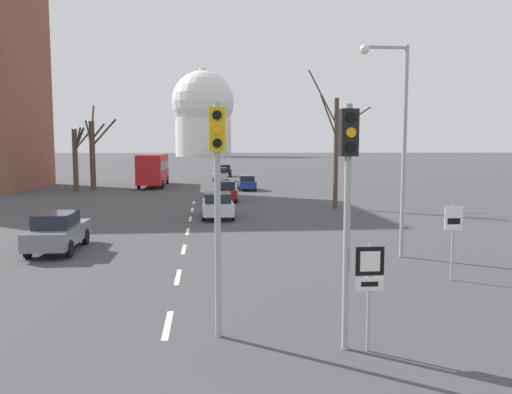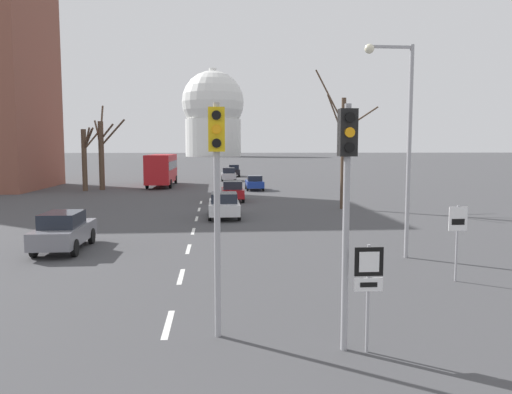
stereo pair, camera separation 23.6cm
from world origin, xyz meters
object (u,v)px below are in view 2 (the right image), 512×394
Objects in this scene: sedan_far_left at (254,183)px; sedan_far_right at (64,231)px; traffic_signal_near_right at (347,181)px; traffic_signal_centre_tall at (217,176)px; street_lamp_right at (401,129)px; sedan_near_left at (232,191)px; sedan_near_right at (224,205)px; city_bus at (162,168)px; route_sign_post at (368,280)px; speed_limit_sign at (457,230)px; sedan_mid_centre at (234,171)px; sedan_distant_centre at (229,174)px.

sedan_far_left is 30.45m from sedan_far_right.
sedan_far_right is at bearing 129.21° from traffic_signal_near_right.
traffic_signal_near_right is 0.98× the size of traffic_signal_centre_tall.
traffic_signal_near_right is 0.64× the size of street_lamp_right.
sedan_near_left is 9.37m from sedan_near_right.
traffic_signal_near_right is 0.48× the size of city_bus.
speed_limit_sign reaches higher than route_sign_post.
sedan_mid_centre is at bearing 90.04° from traffic_signal_near_right.
traffic_signal_centre_tall is 0.65× the size of street_lamp_right.
street_lamp_right reaches higher than traffic_signal_centre_tall.
traffic_signal_centre_tall is at bearing -57.73° from sedan_far_right.
sedan_near_left is 0.92× the size of sedan_distant_centre.
sedan_near_right is 43.36m from sedan_mid_centre.
sedan_near_right is 19.77m from sedan_far_left.
route_sign_post is (3.10, -1.14, -2.10)m from traffic_signal_centre_tall.
sedan_mid_centre is at bearing 80.35° from sedan_far_right.
speed_limit_sign is 0.62× the size of sedan_near_left.
sedan_far_left is (0.73, 39.87, -0.79)m from route_sign_post.
sedan_near_left is 0.92× the size of sedan_far_right.
sedan_far_left is 0.89× the size of sedan_far_right.
traffic_signal_centre_tall reaches higher than traffic_signal_near_right.
sedan_near_left is at bearing -65.78° from city_bus.
sedan_far_right is at bearing 156.76° from speed_limit_sign.
city_bus is at bearing 108.45° from speed_limit_sign.
city_bus is (-5.98, 44.70, -1.59)m from traffic_signal_centre_tall.
sedan_distant_centre is at bearing -96.02° from sedan_mid_centre.
sedan_mid_centre is (-0.49, 63.71, -0.68)m from route_sign_post.
route_sign_post is 54.16m from sedan_distant_centre.
route_sign_post is 0.93× the size of speed_limit_sign.
sedan_near_right is at bearing -92.84° from sedan_mid_centre.
sedan_near_left reaches higher than sedan_near_right.
traffic_signal_near_right is at bearing -134.47° from speed_limit_sign.
street_lamp_right is 31.62m from sedan_far_left.
traffic_signal_centre_tall reaches higher than sedan_far_left.
sedan_near_right is (-2.64, 20.39, -0.76)m from route_sign_post.
sedan_far_right is at bearing -109.49° from sedan_far_left.
sedan_mid_centre is (1.33, 33.98, 0.04)m from sedan_near_left.
route_sign_post is 0.58× the size of sedan_near_left.
sedan_far_right is (-10.16, -28.70, 0.08)m from sedan_far_left.
sedan_distant_centre reaches higher than sedan_near_right.
speed_limit_sign is 34.89m from sedan_far_left.
traffic_signal_centre_tall is at bearing -132.79° from street_lamp_right.
route_sign_post reaches higher than sedan_far_right.
sedan_near_right is (-7.13, 15.20, -0.88)m from speed_limit_sign.
city_bus is at bearing 97.62° from traffic_signal_centre_tall.
route_sign_post is 0.60× the size of sedan_far_left.
speed_limit_sign is at bearing -23.24° from sedan_far_right.
traffic_signal_centre_tall is 0.48× the size of city_bus.
sedan_far_right is 34.70m from city_bus.
traffic_signal_near_right is at bearing -88.88° from sedan_distant_centre.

